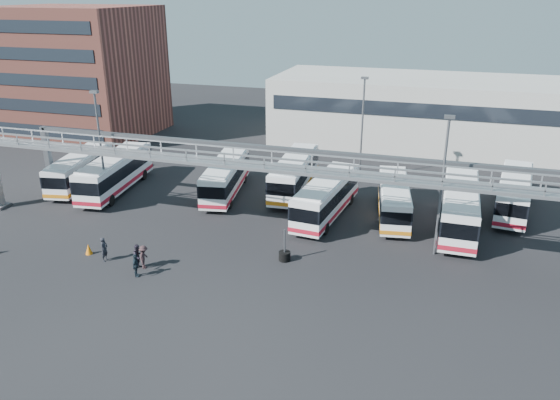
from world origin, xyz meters
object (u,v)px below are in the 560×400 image
(light_pole_mid, at_px, (442,180))
(cone_right, at_px, (89,249))
(pedestrian_d, at_px, (136,266))
(bus_8, at_px, (514,192))
(light_pole_left, at_px, (100,144))
(bus_7, at_px, (460,206))
(bus_5, at_px, (327,196))
(pedestrian_b, at_px, (138,256))
(light_pole_back, at_px, (362,123))
(pedestrian_c, at_px, (144,257))
(bus_4, at_px, (294,173))
(bus_0, at_px, (80,168))
(bus_1, at_px, (115,172))
(bus_3, at_px, (226,176))
(pedestrian_a, at_px, (104,249))
(tire_stack, at_px, (285,255))
(bus_6, at_px, (394,198))

(light_pole_mid, height_order, cone_right, light_pole_mid)
(pedestrian_d, xyz_separation_m, cone_right, (-5.06, 1.87, -0.41))
(light_pole_mid, height_order, pedestrian_d, light_pole_mid)
(bus_8, distance_m, pedestrian_d, 31.70)
(light_pole_left, height_order, bus_8, light_pole_left)
(light_pole_mid, height_order, bus_7, light_pole_mid)
(bus_5, xyz_separation_m, pedestrian_b, (-10.32, -12.75, -0.96))
(light_pole_back, xyz_separation_m, pedestrian_c, (-10.98, -23.14, -4.89))
(bus_4, distance_m, bus_5, 6.52)
(bus_0, height_order, bus_5, bus_5)
(light_pole_left, xyz_separation_m, pedestrian_d, (9.11, -10.33, -4.92))
(bus_0, relative_size, cone_right, 13.36)
(bus_1, bearing_deg, bus_3, 5.40)
(light_pole_mid, relative_size, cone_right, 12.78)
(pedestrian_a, bearing_deg, bus_8, -59.54)
(bus_7, xyz_separation_m, pedestrian_d, (-20.44, -14.46, -1.14))
(bus_5, relative_size, pedestrian_c, 6.62)
(bus_0, bearing_deg, pedestrian_d, -55.16)
(light_pole_left, height_order, bus_7, light_pole_left)
(pedestrian_d, relative_size, cone_right, 2.03)
(bus_0, distance_m, bus_4, 20.75)
(light_pole_back, xyz_separation_m, tire_stack, (-2.09, -19.17, -5.32))
(cone_right, bearing_deg, bus_4, 57.83)
(cone_right, bearing_deg, pedestrian_a, -16.65)
(light_pole_back, distance_m, bus_4, 8.53)
(bus_5, height_order, pedestrian_b, bus_5)
(pedestrian_d, bearing_deg, bus_3, -13.85)
(bus_5, bearing_deg, tire_stack, -90.89)
(light_pole_mid, height_order, pedestrian_b, light_pole_mid)
(bus_1, bearing_deg, pedestrian_d, -60.26)
(light_pole_left, xyz_separation_m, bus_6, (24.32, 5.06, -4.03))
(bus_3, bearing_deg, pedestrian_b, -100.59)
(pedestrian_c, xyz_separation_m, pedestrian_d, (0.09, -1.19, -0.03))
(bus_5, bearing_deg, pedestrian_b, -123.13)
(light_pole_left, height_order, pedestrian_a, light_pole_left)
(bus_0, relative_size, pedestrian_d, 6.59)
(pedestrian_c, bearing_deg, bus_8, -67.37)
(light_pole_back, height_order, bus_7, light_pole_back)
(pedestrian_b, xyz_separation_m, pedestrian_d, (0.49, -1.12, -0.07))
(bus_4, height_order, pedestrian_a, bus_4)
(bus_4, distance_m, bus_6, 10.20)
(pedestrian_d, bearing_deg, light_pole_back, -38.97)
(bus_7, bearing_deg, pedestrian_b, -147.09)
(bus_1, bearing_deg, cone_right, -72.91)
(bus_6, bearing_deg, light_pole_left, -176.72)
(bus_3, height_order, pedestrian_d, bus_3)
(light_pole_mid, bearing_deg, pedestrian_b, -157.04)
(bus_3, bearing_deg, bus_4, 13.65)
(light_pole_back, height_order, pedestrian_c, light_pole_back)
(light_pole_back, height_order, pedestrian_b, light_pole_back)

